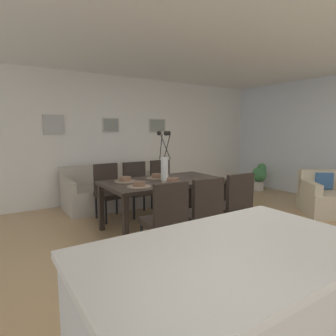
# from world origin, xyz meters

# --- Properties ---
(ground_plane) EXTENTS (9.00, 9.00, 0.00)m
(ground_plane) POSITION_xyz_m (0.00, 0.00, 0.00)
(ground_plane) COLOR tan
(back_wall_panel) EXTENTS (9.00, 0.10, 2.60)m
(back_wall_panel) POSITION_xyz_m (0.00, 3.25, 1.30)
(back_wall_panel) COLOR white
(back_wall_panel) RESTS_ON ground
(ceiling_panel) EXTENTS (9.00, 7.20, 0.08)m
(ceiling_panel) POSITION_xyz_m (0.00, 0.40, 2.64)
(ceiling_panel) COLOR white
(dining_table) EXTENTS (1.80, 0.99, 0.74)m
(dining_table) POSITION_xyz_m (-0.25, 1.08, 0.67)
(dining_table) COLOR black
(dining_table) RESTS_ON ground
(dining_chair_near_left) EXTENTS (0.47, 0.47, 0.92)m
(dining_chair_near_left) POSITION_xyz_m (-0.80, 0.18, 0.51)
(dining_chair_near_left) COLOR black
(dining_chair_near_left) RESTS_ON ground
(dining_chair_near_right) EXTENTS (0.47, 0.47, 0.92)m
(dining_chair_near_right) POSITION_xyz_m (-0.78, 2.01, 0.51)
(dining_chair_near_right) COLOR black
(dining_chair_near_right) RESTS_ON ground
(dining_chair_far_left) EXTENTS (0.47, 0.47, 0.92)m
(dining_chair_far_left) POSITION_xyz_m (-0.29, 0.15, 0.51)
(dining_chair_far_left) COLOR black
(dining_chair_far_left) RESTS_ON ground
(dining_chair_far_right) EXTENTS (0.45, 0.45, 0.92)m
(dining_chair_far_right) POSITION_xyz_m (-0.27, 1.96, 0.51)
(dining_chair_far_right) COLOR black
(dining_chair_far_right) RESTS_ON ground
(dining_chair_mid_left) EXTENTS (0.47, 0.47, 0.92)m
(dining_chair_mid_left) POSITION_xyz_m (0.29, 0.19, 0.51)
(dining_chair_mid_left) COLOR black
(dining_chair_mid_left) RESTS_ON ground
(dining_chair_mid_right) EXTENTS (0.47, 0.47, 0.92)m
(dining_chair_mid_right) POSITION_xyz_m (0.29, 2.00, 0.51)
(dining_chair_mid_right) COLOR black
(dining_chair_mid_right) RESTS_ON ground
(centerpiece_vase) EXTENTS (0.21, 0.23, 0.73)m
(centerpiece_vase) POSITION_xyz_m (-0.25, 1.08, 1.02)
(centerpiece_vase) COLOR silver
(centerpiece_vase) RESTS_ON dining_table
(placemat_near_left) EXTENTS (0.32, 0.32, 0.01)m
(placemat_near_left) POSITION_xyz_m (-0.79, 0.86, 0.74)
(placemat_near_left) COLOR #7F705B
(placemat_near_left) RESTS_ON dining_table
(bowl_near_left) EXTENTS (0.17, 0.17, 0.07)m
(bowl_near_left) POSITION_xyz_m (-0.79, 0.86, 0.78)
(bowl_near_left) COLOR brown
(bowl_near_left) RESTS_ON dining_table
(placemat_near_right) EXTENTS (0.32, 0.32, 0.01)m
(placemat_near_right) POSITION_xyz_m (-0.79, 1.30, 0.74)
(placemat_near_right) COLOR #7F705B
(placemat_near_right) RESTS_ON dining_table
(bowl_near_right) EXTENTS (0.17, 0.17, 0.07)m
(bowl_near_right) POSITION_xyz_m (-0.79, 1.30, 0.78)
(bowl_near_right) COLOR brown
(bowl_near_right) RESTS_ON dining_table
(placemat_far_left) EXTENTS (0.32, 0.32, 0.01)m
(placemat_far_left) POSITION_xyz_m (-0.25, 0.86, 0.74)
(placemat_far_left) COLOR #7F705B
(placemat_far_left) RESTS_ON dining_table
(bowl_far_left) EXTENTS (0.17, 0.17, 0.07)m
(bowl_far_left) POSITION_xyz_m (-0.25, 0.86, 0.78)
(bowl_far_left) COLOR brown
(bowl_far_left) RESTS_ON dining_table
(placemat_far_right) EXTENTS (0.32, 0.32, 0.01)m
(placemat_far_right) POSITION_xyz_m (-0.25, 1.30, 0.74)
(placemat_far_right) COLOR #7F705B
(placemat_far_right) RESTS_ON dining_table
(bowl_far_right) EXTENTS (0.17, 0.17, 0.07)m
(bowl_far_right) POSITION_xyz_m (-0.25, 1.30, 0.78)
(bowl_far_right) COLOR brown
(bowl_far_right) RESTS_ON dining_table
(sofa) EXTENTS (1.85, 0.84, 0.80)m
(sofa) POSITION_xyz_m (-0.43, 2.70, 0.28)
(sofa) COLOR #B2A899
(sofa) RESTS_ON ground
(armchair) EXTENTS (1.12, 1.12, 0.75)m
(armchair) POSITION_xyz_m (2.60, 0.15, 0.29)
(armchair) COLOR beige
(armchair) RESTS_ON ground
(kitchen_island) EXTENTS (1.49, 0.87, 0.92)m
(kitchen_island) POSITION_xyz_m (-1.49, -1.51, 0.46)
(kitchen_island) COLOR silver
(kitchen_island) RESTS_ON ground
(framed_picture_left) EXTENTS (0.38, 0.03, 0.36)m
(framed_picture_left) POSITION_xyz_m (-1.37, 3.18, 1.59)
(framed_picture_left) COLOR #B2ADA3
(framed_picture_center) EXTENTS (0.36, 0.03, 0.29)m
(framed_picture_center) POSITION_xyz_m (-0.25, 3.18, 1.59)
(framed_picture_center) COLOR #B2ADA3
(framed_picture_right) EXTENTS (0.42, 0.03, 0.30)m
(framed_picture_right) POSITION_xyz_m (0.87, 3.18, 1.59)
(framed_picture_right) COLOR #B2ADA3
(potted_plant) EXTENTS (0.36, 0.36, 0.67)m
(potted_plant) POSITION_xyz_m (3.16, 2.11, 0.37)
(potted_plant) COLOR silver
(potted_plant) RESTS_ON ground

